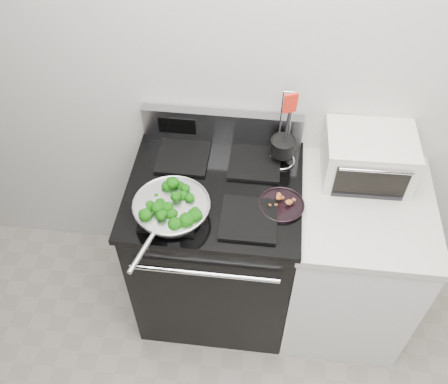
# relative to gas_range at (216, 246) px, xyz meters

# --- Properties ---
(back_wall) EXTENTS (4.00, 0.02, 2.70)m
(back_wall) POSITION_rel_gas_range_xyz_m (0.30, 0.34, 0.86)
(back_wall) COLOR beige
(back_wall) RESTS_ON ground
(gas_range) EXTENTS (0.79, 0.69, 1.13)m
(gas_range) POSITION_rel_gas_range_xyz_m (0.00, 0.00, 0.00)
(gas_range) COLOR black
(gas_range) RESTS_ON floor
(counter) EXTENTS (0.62, 0.68, 0.92)m
(counter) POSITION_rel_gas_range_xyz_m (0.68, -0.00, -0.03)
(counter) COLOR white
(counter) RESTS_ON floor
(skillet) EXTENTS (0.33, 0.51, 0.07)m
(skillet) POSITION_rel_gas_range_xyz_m (-0.16, -0.19, 0.51)
(skillet) COLOR silver
(skillet) RESTS_ON gas_range
(broccoli_pile) EXTENTS (0.26, 0.26, 0.09)m
(broccoli_pile) POSITION_rel_gas_range_xyz_m (-0.16, -0.19, 0.53)
(broccoli_pile) COLOR black
(broccoli_pile) RESTS_ON skillet
(bacon_plate) EXTENTS (0.20, 0.20, 0.04)m
(bacon_plate) POSITION_rel_gas_range_xyz_m (0.30, -0.08, 0.48)
(bacon_plate) COLOR black
(bacon_plate) RESTS_ON gas_range
(utensil_holder) EXTENTS (0.13, 0.13, 0.40)m
(utensil_holder) POSITION_rel_gas_range_xyz_m (0.29, 0.20, 0.53)
(utensil_holder) COLOR silver
(utensil_holder) RESTS_ON gas_range
(toaster_oven) EXTENTS (0.40, 0.31, 0.23)m
(toaster_oven) POSITION_rel_gas_range_xyz_m (0.68, 0.18, 0.55)
(toaster_oven) COLOR white
(toaster_oven) RESTS_ON counter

